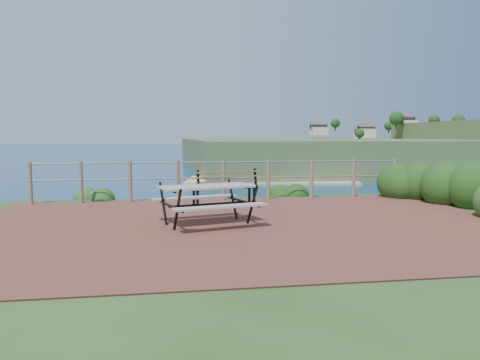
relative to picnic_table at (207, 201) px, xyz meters
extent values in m
cube|color=brown|center=(0.70, -0.15, -0.46)|extent=(10.00, 7.00, 0.12)
plane|color=navy|center=(0.70, 199.85, -0.46)|extent=(1200.00, 1200.00, 0.00)
cylinder|color=#6B5B4C|center=(-3.90, 3.20, 0.06)|extent=(0.10, 0.10, 1.00)
cylinder|color=#6B5B4C|center=(-2.75, 3.20, 0.06)|extent=(0.10, 0.10, 1.00)
cylinder|color=#6B5B4C|center=(-1.60, 3.20, 0.06)|extent=(0.10, 0.10, 1.00)
cylinder|color=#6B5B4C|center=(-0.45, 3.20, 0.06)|extent=(0.10, 0.10, 1.00)
cylinder|color=#6B5B4C|center=(0.70, 3.20, 0.06)|extent=(0.10, 0.10, 1.00)
cylinder|color=#6B5B4C|center=(1.85, 3.20, 0.06)|extent=(0.10, 0.10, 1.00)
cylinder|color=#6B5B4C|center=(3.00, 3.20, 0.06)|extent=(0.10, 0.10, 1.00)
cylinder|color=#6B5B4C|center=(4.15, 3.20, 0.06)|extent=(0.10, 0.10, 1.00)
cylinder|color=#6B5B4C|center=(5.30, 3.20, 0.06)|extent=(0.10, 0.10, 1.00)
cylinder|color=slate|center=(0.70, 3.20, 0.51)|extent=(9.40, 0.04, 0.04)
cylinder|color=slate|center=(0.70, 3.20, 0.11)|extent=(9.40, 0.04, 0.04)
cube|color=#3E562B|center=(140.70, 209.85, -6.46)|extent=(260.00, 180.00, 12.00)
cube|color=gray|center=(0.00, 0.00, 0.26)|extent=(1.81, 1.12, 0.04)
cube|color=gray|center=(0.00, 0.00, -0.02)|extent=(1.68, 0.69, 0.04)
cube|color=gray|center=(0.00, 0.00, -0.02)|extent=(1.68, 0.69, 0.04)
cylinder|color=black|center=(0.00, 0.00, -0.07)|extent=(1.40, 0.44, 0.04)
cube|color=brown|center=(0.60, 2.28, -0.02)|extent=(1.55, 0.72, 0.03)
cube|color=brown|center=(0.60, 2.28, 0.24)|extent=(1.49, 0.47, 0.34)
cube|color=black|center=(0.60, 2.28, -0.23)|extent=(0.06, 0.07, 0.41)
cube|color=black|center=(0.60, 2.28, -0.23)|extent=(0.06, 0.07, 0.41)
cube|color=black|center=(0.60, 2.28, -0.23)|extent=(0.06, 0.07, 0.41)
cube|color=black|center=(0.60, 2.28, -0.23)|extent=(0.06, 0.07, 0.41)
ellipsoid|color=#174114|center=(6.05, 1.57, -0.46)|extent=(1.37, 1.37, 1.95)
ellipsoid|color=#174114|center=(5.66, 2.99, -0.46)|extent=(1.11, 1.11, 1.58)
ellipsoid|color=#305821|center=(-2.55, 3.89, -0.46)|extent=(0.83, 0.83, 0.59)
ellipsoid|color=#174114|center=(2.56, 4.09, -0.46)|extent=(0.73, 0.73, 0.46)
camera|label=1|loc=(-0.75, -8.42, 1.18)|focal=35.00mm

